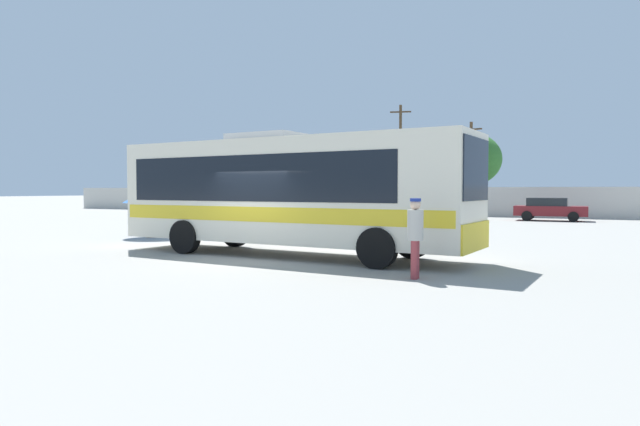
# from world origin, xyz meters

# --- Properties ---
(ground_plane) EXTENTS (300.00, 300.00, 0.00)m
(ground_plane) POSITION_xyz_m (0.00, 10.00, 0.00)
(ground_plane) COLOR gray
(perimeter_wall) EXTENTS (80.00, 0.30, 2.18)m
(perimeter_wall) POSITION_xyz_m (0.00, 28.96, 1.09)
(perimeter_wall) COLOR beige
(perimeter_wall) RESTS_ON ground_plane
(coach_bus_cream_yellow) EXTENTS (11.32, 3.38, 3.69)m
(coach_bus_cream_yellow) POSITION_xyz_m (0.43, 1.33, 1.97)
(coach_bus_cream_yellow) COLOR silver
(coach_bus_cream_yellow) RESTS_ON ground_plane
(attendant_by_bus_door) EXTENTS (0.38, 0.38, 1.79)m
(attendant_by_bus_door) POSITION_xyz_m (5.19, -1.24, 1.02)
(attendant_by_bus_door) COLOR #99383D
(attendant_by_bus_door) RESTS_ON ground_plane
(vendor_umbrella_near_gate_blue) EXTENTS (2.49, 2.49, 2.13)m
(vendor_umbrella_near_gate_blue) POSITION_xyz_m (-7.60, 4.41, 1.76)
(vendor_umbrella_near_gate_blue) COLOR gray
(vendor_umbrella_near_gate_blue) RESTS_ON ground_plane
(parked_car_leftmost_silver) EXTENTS (4.48, 2.02, 1.52)m
(parked_car_leftmost_silver) POSITION_xyz_m (-13.40, 25.38, 0.80)
(parked_car_leftmost_silver) COLOR #B7BABF
(parked_car_leftmost_silver) RESTS_ON ground_plane
(parked_car_second_black) EXTENTS (4.25, 2.28, 1.54)m
(parked_car_second_black) POSITION_xyz_m (-7.47, 24.29, 0.81)
(parked_car_second_black) COLOR black
(parked_car_second_black) RESTS_ON ground_plane
(parked_car_third_white) EXTENTS (4.51, 1.99, 1.46)m
(parked_car_third_white) POSITION_xyz_m (-0.45, 24.85, 0.78)
(parked_car_third_white) COLOR silver
(parked_car_third_white) RESTS_ON ground_plane
(parked_car_rightmost_maroon) EXTENTS (4.33, 1.99, 1.46)m
(parked_car_rightmost_maroon) POSITION_xyz_m (6.37, 24.92, 0.78)
(parked_car_rightmost_maroon) COLOR maroon
(parked_car_rightmost_maroon) RESTS_ON ground_plane
(utility_pole_near) EXTENTS (1.76, 0.62, 7.37)m
(utility_pole_near) POSITION_xyz_m (0.09, 31.74, 3.86)
(utility_pole_near) COLOR #4C3823
(utility_pole_near) RESTS_ON ground_plane
(utility_pole_far) EXTENTS (1.77, 0.58, 9.28)m
(utility_pole_far) POSITION_xyz_m (-6.12, 32.90, 4.83)
(utility_pole_far) COLOR #4C3823
(utility_pole_far) RESTS_ON ground_plane
(roadside_tree_left) EXTENTS (4.47, 4.47, 6.94)m
(roadside_tree_left) POSITION_xyz_m (-20.47, 33.85, 5.02)
(roadside_tree_left) COLOR brown
(roadside_tree_left) RESTS_ON ground_plane
(roadside_tree_midleft) EXTENTS (5.06, 5.06, 6.80)m
(roadside_tree_midleft) POSITION_xyz_m (-9.19, 33.26, 4.64)
(roadside_tree_midleft) COLOR brown
(roadside_tree_midleft) RESTS_ON ground_plane
(roadside_tree_midright) EXTENTS (5.42, 5.42, 6.93)m
(roadside_tree_midright) POSITION_xyz_m (-0.79, 35.88, 4.62)
(roadside_tree_midright) COLOR brown
(roadside_tree_midright) RESTS_ON ground_plane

